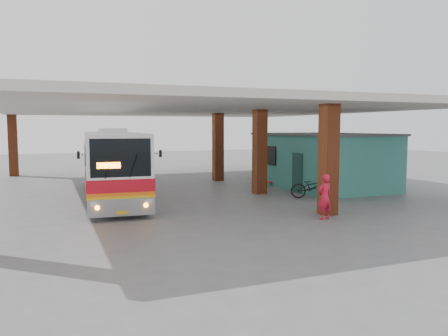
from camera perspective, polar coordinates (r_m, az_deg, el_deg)
ground at (r=19.03m, az=0.59°, el=-5.09°), size 90.00×90.00×0.00m
brick_columns at (r=23.92m, az=-0.84°, el=2.28°), size 20.10×21.60×4.35m
canopy_roof at (r=25.02m, az=-4.10°, el=7.73°), size 21.00×23.00×0.30m
shop_building at (r=25.92m, az=12.59°, el=1.03°), size 5.20×8.20×3.11m
coach_bus at (r=22.01m, az=-14.50°, el=0.59°), size 3.27×11.83×3.41m
motorcycle at (r=21.65m, az=11.57°, el=-2.41°), size 2.29×1.53×1.14m
pedestrian at (r=16.75m, az=13.02°, el=-3.70°), size 0.66×0.47×1.70m
red_chair at (r=26.05m, az=6.31°, el=-1.54°), size 0.49×0.49×0.75m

